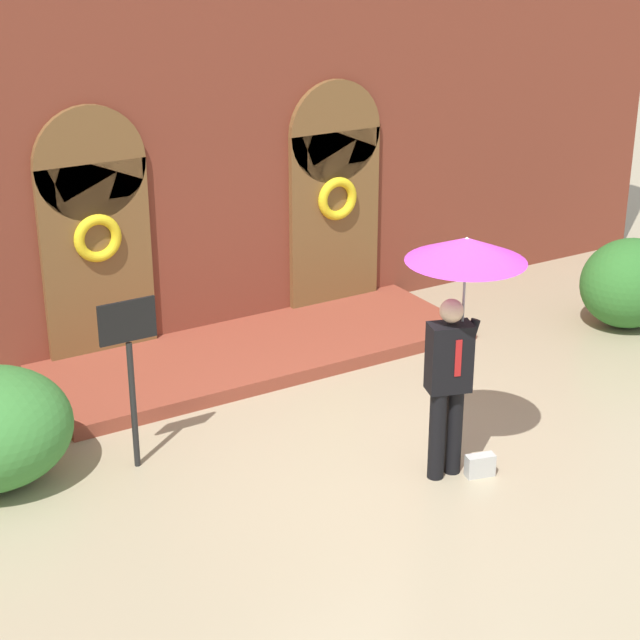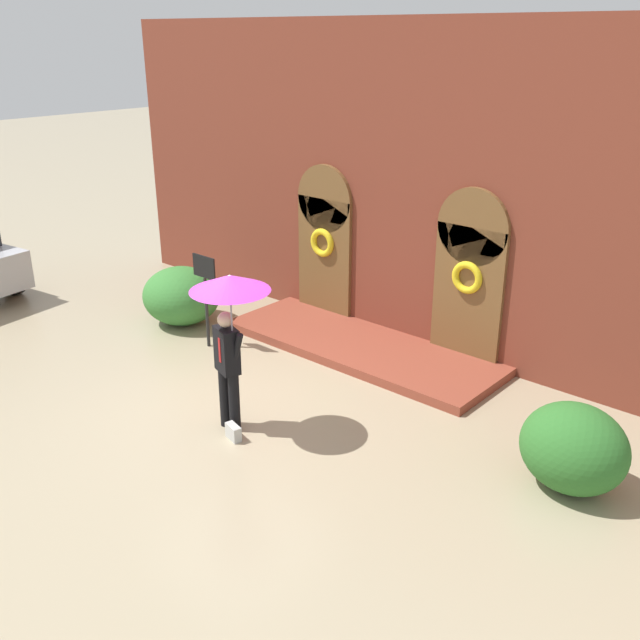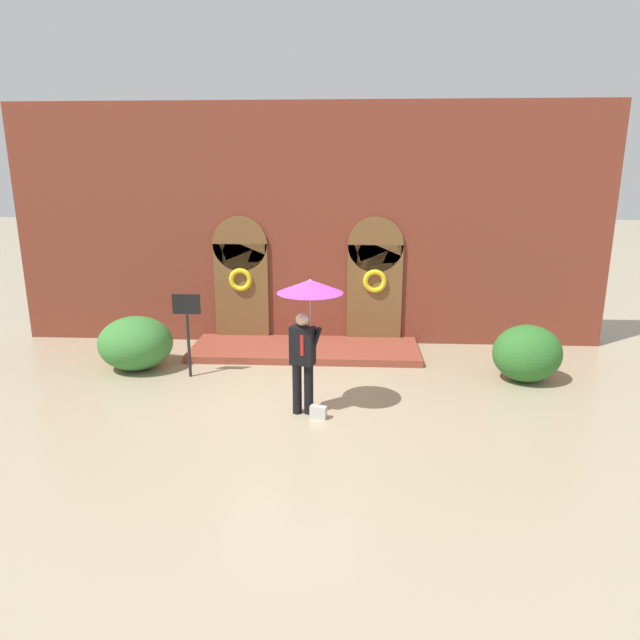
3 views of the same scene
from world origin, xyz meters
name	(u,v)px [view 2 (image 2 of 3)]	position (x,y,z in m)	size (l,w,h in m)	color
ground_plane	(234,414)	(0.00, 0.00, 0.00)	(80.00, 80.00, 0.00)	tan
building_facade	(402,194)	(0.00, 4.15, 2.68)	(14.00, 2.30, 5.60)	brown
person_with_umbrella	(229,306)	(0.34, -0.29, 1.91)	(1.10, 1.10, 2.36)	black
handbag	(233,432)	(0.52, -0.48, 0.11)	(0.28, 0.12, 0.22)	#B7B7B2
sign_post	(205,286)	(-2.22, 1.39, 1.16)	(0.56, 0.06, 1.72)	black
shrub_left	(181,296)	(-3.48, 1.81, 0.56)	(1.54, 1.47, 1.12)	#387A33
shrub_right	(574,448)	(4.55, 1.53, 0.57)	(1.34, 1.16, 1.14)	#2D6B28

